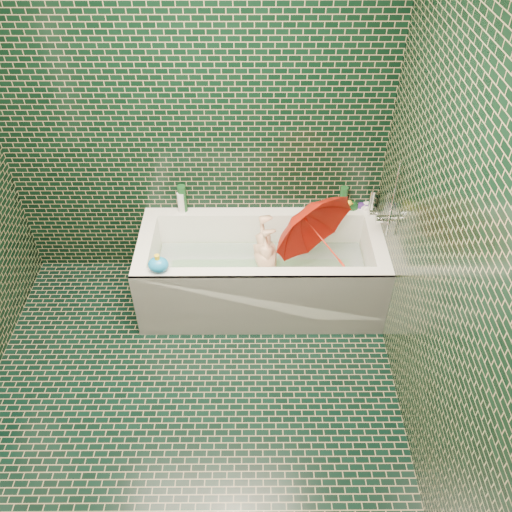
{
  "coord_description": "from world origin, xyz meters",
  "views": [
    {
      "loc": [
        0.4,
        -1.83,
        2.92
      ],
      "look_at": [
        0.41,
        0.82,
        0.58
      ],
      "focal_mm": 38.0,
      "sensor_mm": 36.0,
      "label": 1
    }
  ],
  "objects_px": {
    "bathtub": "(261,277)",
    "rubber_duck": "(345,206)",
    "child": "(268,269)",
    "bath_toy": "(158,264)",
    "umbrella": "(323,240)"
  },
  "relations": [
    {
      "from": "umbrella",
      "to": "child",
      "type": "bearing_deg",
      "value": 149.23
    },
    {
      "from": "umbrella",
      "to": "bath_toy",
      "type": "bearing_deg",
      "value": 167.84
    },
    {
      "from": "bathtub",
      "to": "child",
      "type": "relative_size",
      "value": 2.11
    },
    {
      "from": "bath_toy",
      "to": "umbrella",
      "type": "bearing_deg",
      "value": -6.84
    },
    {
      "from": "bathtub",
      "to": "rubber_duck",
      "type": "relative_size",
      "value": 15.18
    },
    {
      "from": "bathtub",
      "to": "bath_toy",
      "type": "distance_m",
      "value": 0.82
    },
    {
      "from": "child",
      "to": "bathtub",
      "type": "bearing_deg",
      "value": -110.87
    },
    {
      "from": "bathtub",
      "to": "rubber_duck",
      "type": "bearing_deg",
      "value": 29.8
    },
    {
      "from": "child",
      "to": "rubber_duck",
      "type": "height_order",
      "value": "rubber_duck"
    },
    {
      "from": "bathtub",
      "to": "umbrella",
      "type": "distance_m",
      "value": 0.57
    },
    {
      "from": "umbrella",
      "to": "rubber_duck",
      "type": "height_order",
      "value": "umbrella"
    },
    {
      "from": "bathtub",
      "to": "rubber_duck",
      "type": "xyz_separation_m",
      "value": [
        0.61,
        0.35,
        0.38
      ]
    },
    {
      "from": "rubber_duck",
      "to": "bath_toy",
      "type": "height_order",
      "value": "bath_toy"
    },
    {
      "from": "child",
      "to": "rubber_duck",
      "type": "bearing_deg",
      "value": 119.93
    },
    {
      "from": "rubber_duck",
      "to": "umbrella",
      "type": "bearing_deg",
      "value": -108.05
    }
  ]
}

